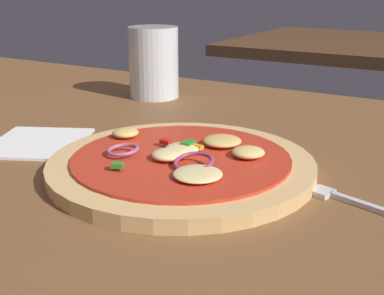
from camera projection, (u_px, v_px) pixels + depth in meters
name	position (u px, v px, depth m)	size (l,w,h in m)	color
dining_table	(136.00, 176.00, 0.54)	(1.47, 0.86, 0.03)	brown
pizza	(183.00, 163.00, 0.51)	(0.27, 0.27, 0.03)	tan
fork	(359.00, 205.00, 0.43)	(0.17, 0.06, 0.01)	silver
beer_glass	(154.00, 66.00, 0.82)	(0.08, 0.08, 0.11)	silver
napkin	(38.00, 142.00, 0.60)	(0.14, 0.15, 0.00)	white
background_table	(370.00, 47.00, 1.55)	(0.80, 0.65, 0.03)	#4C301C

